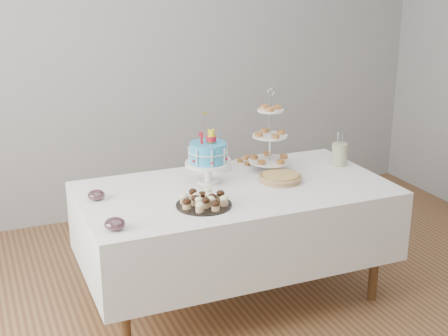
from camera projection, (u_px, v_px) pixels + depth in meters
name	position (u px, v px, depth m)	size (l,w,h in m)	color
floor	(254.00, 319.00, 3.85)	(5.00, 5.00, 0.00)	brown
walls	(258.00, 106.00, 3.43)	(5.04, 4.04, 2.70)	#989A9D
table	(235.00, 221.00, 3.95)	(1.92, 1.02, 0.77)	white
birthday_cake	(208.00, 164.00, 3.92)	(0.29, 0.29, 0.45)	white
cupcake_tray	(204.00, 200.00, 3.57)	(0.32, 0.32, 0.07)	black
pie	(280.00, 177.00, 3.98)	(0.28, 0.28, 0.04)	tan
tiered_stand	(270.00, 136.00, 4.14)	(0.29, 0.29, 0.55)	silver
plate_stack	(216.00, 164.00, 4.20)	(0.19, 0.19, 0.07)	white
pastry_plate	(250.00, 161.00, 4.32)	(0.23, 0.23, 0.03)	white
jam_bowl_a	(115.00, 224.00, 3.25)	(0.11, 0.11, 0.07)	silver
jam_bowl_b	(96.00, 195.00, 3.66)	(0.10, 0.10, 0.06)	silver
utensil_pitcher	(339.00, 153.00, 4.27)	(0.11, 0.10, 0.23)	beige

